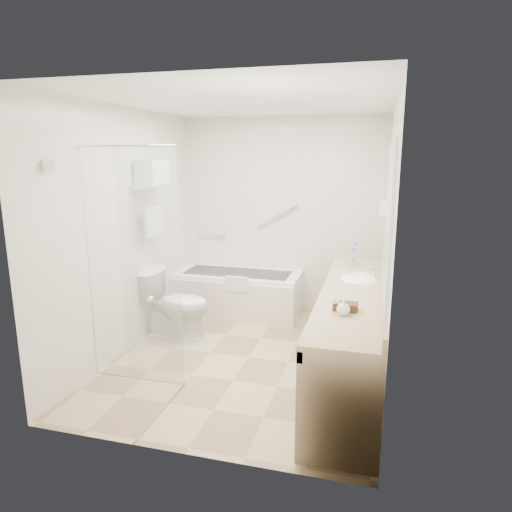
% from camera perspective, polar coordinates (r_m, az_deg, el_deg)
% --- Properties ---
extents(floor, '(3.20, 3.20, 0.00)m').
position_cam_1_polar(floor, '(4.79, -0.95, -12.54)').
color(floor, tan).
rests_on(floor, ground).
extents(ceiling, '(2.60, 3.20, 0.10)m').
position_cam_1_polar(ceiling, '(4.36, -1.08, 18.74)').
color(ceiling, white).
rests_on(ceiling, wall_back).
extents(wall_back, '(2.60, 0.10, 2.50)m').
position_cam_1_polar(wall_back, '(5.94, 3.27, 5.01)').
color(wall_back, beige).
rests_on(wall_back, ground).
extents(wall_front, '(2.60, 0.10, 2.50)m').
position_cam_1_polar(wall_front, '(2.94, -9.67, -3.07)').
color(wall_front, beige).
rests_on(wall_front, ground).
extents(wall_left, '(0.10, 3.20, 2.50)m').
position_cam_1_polar(wall_left, '(4.92, -15.75, 2.96)').
color(wall_left, beige).
rests_on(wall_left, ground).
extents(wall_right, '(0.10, 3.20, 2.50)m').
position_cam_1_polar(wall_right, '(4.24, 16.14, 1.45)').
color(wall_right, beige).
rests_on(wall_right, ground).
extents(bathtub, '(1.60, 0.73, 0.59)m').
position_cam_1_polar(bathtub, '(5.93, -2.32, -4.65)').
color(bathtub, white).
rests_on(bathtub, floor).
extents(grab_bar_short, '(0.40, 0.03, 0.03)m').
position_cam_1_polar(grab_bar_short, '(6.21, -5.46, 2.50)').
color(grab_bar_short, silver).
rests_on(grab_bar_short, wall_back).
extents(grab_bar_long, '(0.53, 0.03, 0.33)m').
position_cam_1_polar(grab_bar_long, '(5.91, 2.71, 4.98)').
color(grab_bar_long, silver).
rests_on(grab_bar_long, wall_back).
extents(shower_enclosure, '(0.96, 0.91, 2.11)m').
position_cam_1_polar(shower_enclosure, '(3.84, -13.97, -2.37)').
color(shower_enclosure, silver).
rests_on(shower_enclosure, floor).
extents(towel_shelf, '(0.24, 0.55, 0.81)m').
position_cam_1_polar(towel_shelf, '(5.11, -12.80, 9.15)').
color(towel_shelf, silver).
rests_on(towel_shelf, wall_left).
extents(vanity_counter, '(0.55, 2.70, 0.95)m').
position_cam_1_polar(vanity_counter, '(4.25, 11.92, -6.80)').
color(vanity_counter, tan).
rests_on(vanity_counter, floor).
extents(sink, '(0.40, 0.52, 0.14)m').
position_cam_1_polar(sink, '(4.58, 12.70, -3.08)').
color(sink, white).
rests_on(sink, vanity_counter).
extents(faucet, '(0.03, 0.03, 0.14)m').
position_cam_1_polar(faucet, '(4.55, 14.59, -1.85)').
color(faucet, silver).
rests_on(faucet, vanity_counter).
extents(mirror, '(0.02, 2.00, 1.20)m').
position_cam_1_polar(mirror, '(4.04, 16.28, 5.23)').
color(mirror, '#B6BCC3').
rests_on(mirror, wall_right).
extents(hairdryer_unit, '(0.08, 0.10, 0.18)m').
position_cam_1_polar(hairdryer_unit, '(5.25, 15.57, 5.76)').
color(hairdryer_unit, white).
rests_on(hairdryer_unit, wall_right).
extents(toilet, '(0.80, 0.47, 0.76)m').
position_cam_1_polar(toilet, '(5.25, -10.04, -5.94)').
color(toilet, white).
rests_on(toilet, floor).
extents(amenity_basket, '(0.19, 0.13, 0.06)m').
position_cam_1_polar(amenity_basket, '(3.62, 11.14, -6.21)').
color(amenity_basket, '#4C321B').
rests_on(amenity_basket, vanity_counter).
extents(soap_bottle_a, '(0.10, 0.15, 0.07)m').
position_cam_1_polar(soap_bottle_a, '(3.62, 9.86, -6.13)').
color(soap_bottle_a, white).
rests_on(soap_bottle_a, vanity_counter).
extents(soap_bottle_b, '(0.14, 0.16, 0.10)m').
position_cam_1_polar(soap_bottle_b, '(3.51, 10.86, -6.46)').
color(soap_bottle_b, white).
rests_on(soap_bottle_b, vanity_counter).
extents(water_bottle_left, '(0.06, 0.06, 0.19)m').
position_cam_1_polar(water_bottle_left, '(5.09, 12.21, -0.16)').
color(water_bottle_left, silver).
rests_on(water_bottle_left, vanity_counter).
extents(water_bottle_mid, '(0.06, 0.06, 0.18)m').
position_cam_1_polar(water_bottle_mid, '(5.04, 11.92, -0.29)').
color(water_bottle_mid, silver).
rests_on(water_bottle_mid, vanity_counter).
extents(water_bottle_right, '(0.07, 0.07, 0.22)m').
position_cam_1_polar(water_bottle_right, '(5.23, 12.31, 0.37)').
color(water_bottle_right, silver).
rests_on(water_bottle_right, vanity_counter).
extents(drinking_glass_near, '(0.10, 0.10, 0.09)m').
position_cam_1_polar(drinking_glass_near, '(4.96, 12.13, -0.94)').
color(drinking_glass_near, silver).
rests_on(drinking_glass_near, vanity_counter).
extents(drinking_glass_far, '(0.06, 0.06, 0.08)m').
position_cam_1_polar(drinking_glass_far, '(4.96, 10.31, -0.94)').
color(drinking_glass_far, silver).
rests_on(drinking_glass_far, vanity_counter).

